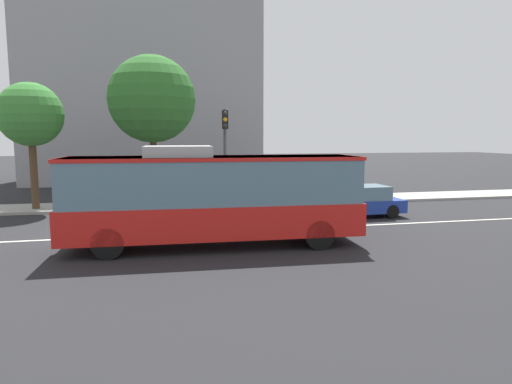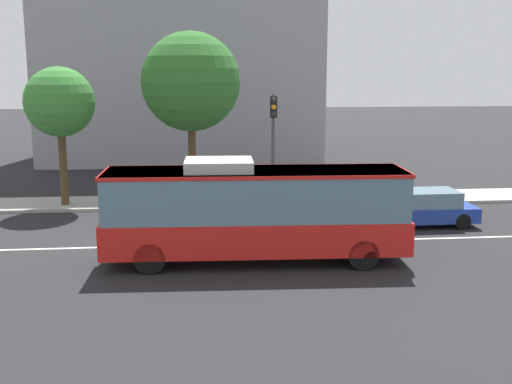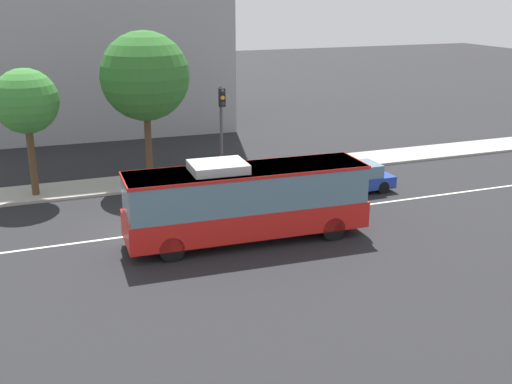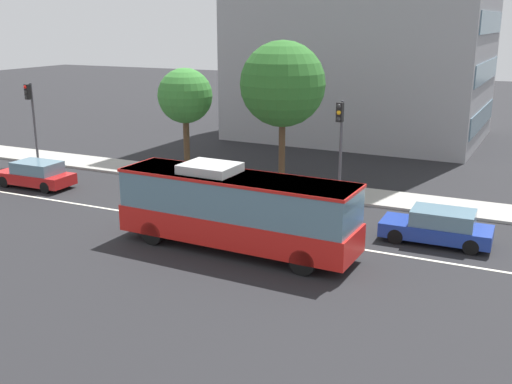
{
  "view_description": "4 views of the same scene",
  "coord_description": "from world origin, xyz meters",
  "px_view_note": "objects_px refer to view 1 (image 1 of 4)",
  "views": [
    {
      "loc": [
        2.05,
        -17.17,
        3.75
      ],
      "look_at": [
        5.53,
        -1.43,
        1.75
      ],
      "focal_mm": 31.14,
      "sensor_mm": 36.0,
      "label": 1
    },
    {
      "loc": [
        1.92,
        -22.63,
        6.41
      ],
      "look_at": [
        4.02,
        -1.2,
        2.18
      ],
      "focal_mm": 44.73,
      "sensor_mm": 36.0,
      "label": 2
    },
    {
      "loc": [
        -4.43,
        -25.09,
        9.94
      ],
      "look_at": [
        4.42,
        -1.86,
        1.96
      ],
      "focal_mm": 44.1,
      "sensor_mm": 36.0,
      "label": 3
    },
    {
      "loc": [
        14.47,
        -22.66,
        8.97
      ],
      "look_at": [
        4.07,
        -0.67,
        2.07
      ],
      "focal_mm": 42.27,
      "sensor_mm": 36.0,
      "label": 4
    }
  ],
  "objects_px": {
    "traffic_light_mid_block": "(225,141)",
    "street_tree_kerbside_centre": "(30,115)",
    "transit_bus": "(214,194)",
    "street_tree_kerbside_left": "(152,99)",
    "sedan_blue": "(356,201)"
  },
  "relations": [
    {
      "from": "street_tree_kerbside_left",
      "to": "traffic_light_mid_block",
      "type": "bearing_deg",
      "value": -19.35
    },
    {
      "from": "street_tree_kerbside_left",
      "to": "street_tree_kerbside_centre",
      "type": "bearing_deg",
      "value": -176.15
    },
    {
      "from": "traffic_light_mid_block",
      "to": "street_tree_kerbside_centre",
      "type": "distance_m",
      "value": 9.74
    },
    {
      "from": "transit_bus",
      "to": "street_tree_kerbside_left",
      "type": "bearing_deg",
      "value": 104.35
    },
    {
      "from": "street_tree_kerbside_left",
      "to": "street_tree_kerbside_centre",
      "type": "distance_m",
      "value": 5.99
    },
    {
      "from": "traffic_light_mid_block",
      "to": "street_tree_kerbside_left",
      "type": "xyz_separation_m",
      "value": [
        -3.71,
        1.3,
        2.17
      ]
    },
    {
      "from": "transit_bus",
      "to": "sedan_blue",
      "type": "distance_m",
      "value": 8.53
    },
    {
      "from": "transit_bus",
      "to": "traffic_light_mid_block",
      "type": "bearing_deg",
      "value": 81.01
    },
    {
      "from": "sedan_blue",
      "to": "traffic_light_mid_block",
      "type": "height_order",
      "value": "traffic_light_mid_block"
    },
    {
      "from": "traffic_light_mid_block",
      "to": "street_tree_kerbside_centre",
      "type": "xyz_separation_m",
      "value": [
        -9.61,
        0.9,
        1.26
      ]
    },
    {
      "from": "traffic_light_mid_block",
      "to": "transit_bus",
      "type": "bearing_deg",
      "value": -6.09
    },
    {
      "from": "transit_bus",
      "to": "street_tree_kerbside_left",
      "type": "relative_size",
      "value": 1.25
    },
    {
      "from": "street_tree_kerbside_left",
      "to": "transit_bus",
      "type": "bearing_deg",
      "value": -77.89
    },
    {
      "from": "transit_bus",
      "to": "street_tree_kerbside_left",
      "type": "distance_m",
      "value": 10.57
    },
    {
      "from": "transit_bus",
      "to": "sedan_blue",
      "type": "relative_size",
      "value": 2.23
    }
  ]
}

